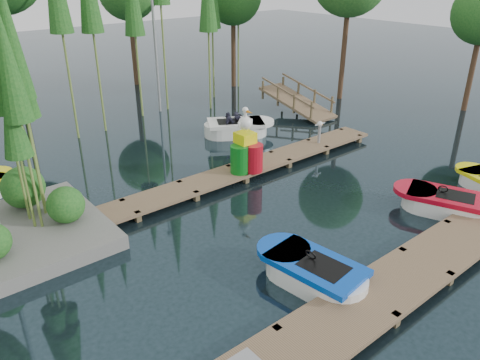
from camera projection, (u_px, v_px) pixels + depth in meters
ground_plane at (238, 226)px, 13.21m from camera, size 90.00×90.00×0.00m
near_dock at (370, 300)px, 9.97m from camera, size 18.00×1.50×0.50m
far_dock at (213, 180)px, 15.44m from camera, size 15.00×1.20×0.50m
lamp_rear at (154, 21)px, 21.37m from camera, size 0.30×0.30×7.25m
ramp at (297, 101)px, 22.67m from camera, size 1.50×3.94×1.49m
boat_blue at (313, 273)px, 10.77m from camera, size 1.63×2.99×0.96m
boat_red at (444, 203)px, 13.85m from camera, size 2.23×3.08×0.94m
boat_white_far at (237, 128)px, 19.89m from camera, size 3.26×2.69×1.41m
yellow_barrel at (240, 158)px, 15.88m from camera, size 0.55×0.55×0.82m
drum_cluster at (247, 152)px, 15.77m from camera, size 1.27×1.16×2.19m
seagull_post at (320, 128)px, 18.10m from camera, size 0.55×0.30×0.88m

